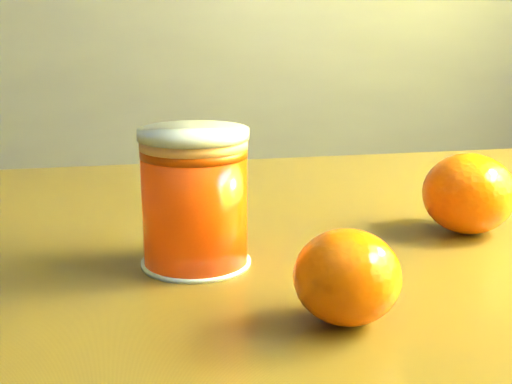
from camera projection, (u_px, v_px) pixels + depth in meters
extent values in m
cube|color=brown|center=(385.00, 274.00, 0.52)|extent=(0.97, 0.69, 0.04)
cylinder|color=red|center=(195.00, 207.00, 0.48)|extent=(0.07, 0.07, 0.08)
cylinder|color=#FFAA68|center=(194.00, 143.00, 0.47)|extent=(0.07, 0.07, 0.01)
cylinder|color=silver|center=(193.00, 135.00, 0.47)|extent=(0.07, 0.07, 0.00)
ellipsoid|color=#FD6005|center=(347.00, 277.00, 0.39)|extent=(0.06, 0.06, 0.05)
ellipsoid|color=#FD6005|center=(469.00, 194.00, 0.55)|extent=(0.08, 0.08, 0.06)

